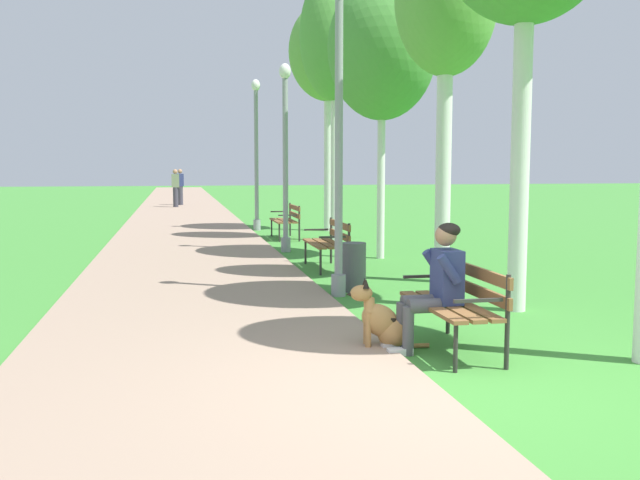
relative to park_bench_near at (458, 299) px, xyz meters
name	(u,v)px	position (x,y,z in m)	size (l,w,h in m)	color
ground_plane	(464,390)	(-0.41, -1.16, -0.51)	(120.00, 120.00, 0.00)	#3D8433
paved_path	(182,210)	(-2.41, 22.84, -0.49)	(3.59, 60.00, 0.04)	gray
park_bench_near	(458,299)	(0.00, 0.00, 0.00)	(0.55, 1.50, 0.85)	brown
park_bench_mid	(329,240)	(-0.05, 5.63, 0.00)	(0.55, 1.50, 0.85)	brown
park_bench_far	(287,218)	(0.03, 10.87, 0.00)	(0.55, 1.50, 0.85)	brown
person_seated_on_near_bench	(436,282)	(-0.21, 0.04, 0.17)	(0.74, 0.49, 1.25)	#4C4C51
dog_shepherd	(385,323)	(-0.67, 0.21, -0.25)	(0.83, 0.32, 0.71)	#B27F47
lamp_post_near	(339,134)	(-0.48, 3.07, 1.72)	(0.24, 0.24, 4.31)	gray
lamp_post_mid	(285,155)	(-0.42, 8.21, 1.49)	(0.24, 0.24, 3.87)	gray
lamp_post_far	(256,153)	(-0.45, 13.30, 1.63)	(0.24, 0.24, 4.15)	gray
birch_tree_third	(446,5)	(1.36, 3.93, 3.67)	(1.57, 1.36, 5.43)	silver
birch_tree_fourth	(382,48)	(1.23, 6.83, 3.49)	(2.06, 2.26, 5.38)	silver
birch_tree_fifth	(334,37)	(1.06, 10.21, 4.27)	(1.64, 1.54, 6.33)	silver
birch_tree_sixth	(328,53)	(1.46, 12.77, 4.32)	(2.15, 2.13, 6.21)	silver
litter_bin	(353,267)	(-0.18, 3.40, -0.16)	(0.36, 0.36, 0.70)	#515156
pedestrian_distant	(176,188)	(-2.67, 24.51, 0.33)	(0.32, 0.22, 1.65)	#383842
pedestrian_further_distant	(180,187)	(-2.45, 26.14, 0.33)	(0.32, 0.22, 1.65)	#383842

